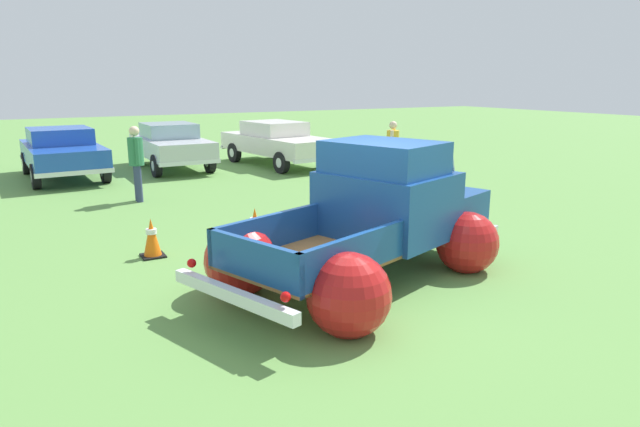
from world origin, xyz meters
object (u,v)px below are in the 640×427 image
(show_car_1, at_px, (171,144))
(spectator_1, at_px, (393,147))
(lane_cone_1, at_px, (255,226))
(lane_cone_0, at_px, (152,238))
(show_car_0, at_px, (62,151))
(vintage_pickup_truck, at_px, (375,224))
(spectator_0, at_px, (136,159))
(show_car_2, at_px, (277,141))

(show_car_1, bearing_deg, spectator_1, 41.74)
(lane_cone_1, bearing_deg, lane_cone_0, 175.91)
(show_car_0, height_order, lane_cone_0, show_car_0)
(vintage_pickup_truck, height_order, spectator_0, vintage_pickup_truck)
(spectator_1, xyz_separation_m, lane_cone_0, (-7.41, -3.64, -0.64))
(show_car_1, height_order, lane_cone_1, show_car_1)
(show_car_1, bearing_deg, show_car_0, -85.90)
(show_car_2, relative_size, spectator_0, 2.80)
(spectator_0, distance_m, lane_cone_1, 4.68)
(spectator_0, relative_size, lane_cone_1, 2.77)
(lane_cone_0, bearing_deg, show_car_0, 93.30)
(show_car_1, distance_m, lane_cone_1, 9.11)
(vintage_pickup_truck, distance_m, show_car_2, 10.93)
(vintage_pickup_truck, distance_m, show_car_0, 11.54)
(show_car_1, distance_m, spectator_0, 4.94)
(show_car_1, distance_m, lane_cone_0, 9.33)
(lane_cone_0, bearing_deg, show_car_1, 73.39)
(vintage_pickup_truck, bearing_deg, lane_cone_0, 118.46)
(show_car_2, bearing_deg, lane_cone_0, -44.02)
(show_car_2, xyz_separation_m, spectator_0, (-5.23, -3.60, 0.21))
(spectator_0, distance_m, lane_cone_0, 4.50)
(vintage_pickup_truck, height_order, spectator_1, vintage_pickup_truck)
(spectator_0, relative_size, spectator_1, 1.05)
(show_car_0, bearing_deg, spectator_1, 54.90)
(show_car_1, relative_size, spectator_1, 2.49)
(vintage_pickup_truck, relative_size, spectator_1, 3.00)
(show_car_0, distance_m, show_car_1, 3.17)
(show_car_2, xyz_separation_m, lane_cone_0, (-5.93, -8.00, -0.47))
(spectator_0, bearing_deg, show_car_2, -143.17)
(spectator_1, xyz_separation_m, lane_cone_1, (-5.69, -3.76, -0.64))
(show_car_0, height_order, show_car_2, same)
(show_car_1, relative_size, show_car_2, 0.85)
(lane_cone_1, bearing_deg, show_car_2, 62.59)
(spectator_1, relative_size, lane_cone_0, 2.64)
(show_car_0, height_order, spectator_0, spectator_0)
(show_car_1, xyz_separation_m, spectator_0, (-1.96, -4.53, 0.22))
(spectator_1, bearing_deg, spectator_0, -142.39)
(vintage_pickup_truck, distance_m, lane_cone_1, 2.50)
(show_car_2, xyz_separation_m, lane_cone_1, (-4.21, -8.12, -0.47))
(spectator_1, bearing_deg, show_car_1, 175.97)
(spectator_0, bearing_deg, lane_cone_1, 104.97)
(vintage_pickup_truck, relative_size, show_car_0, 1.14)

